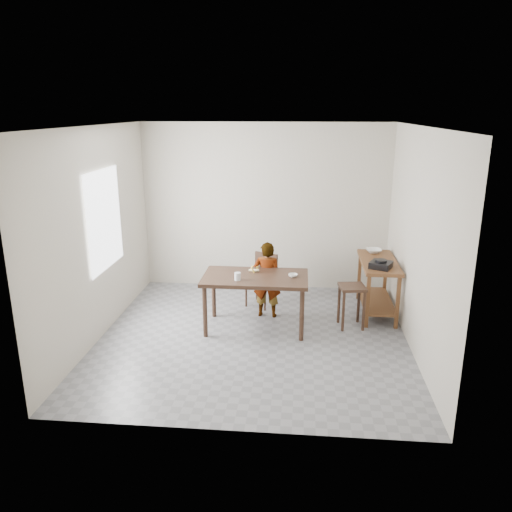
# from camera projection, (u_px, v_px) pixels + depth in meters

# --- Properties ---
(floor) EXTENTS (4.00, 4.00, 0.04)m
(floor) POSITION_uv_depth(u_px,v_px,m) (253.00, 338.00, 6.58)
(floor) COLOR slate
(floor) RESTS_ON ground
(ceiling) EXTENTS (4.00, 4.00, 0.04)m
(ceiling) POSITION_uv_depth(u_px,v_px,m) (253.00, 124.00, 5.81)
(ceiling) COLOR white
(ceiling) RESTS_ON wall_back
(wall_back) EXTENTS (4.00, 0.04, 2.70)m
(wall_back) POSITION_uv_depth(u_px,v_px,m) (265.00, 207.00, 8.12)
(wall_back) COLOR beige
(wall_back) RESTS_ON ground
(wall_front) EXTENTS (4.00, 0.04, 2.70)m
(wall_front) POSITION_uv_depth(u_px,v_px,m) (230.00, 297.00, 4.27)
(wall_front) COLOR beige
(wall_front) RESTS_ON ground
(wall_left) EXTENTS (0.04, 4.00, 2.70)m
(wall_left) POSITION_uv_depth(u_px,v_px,m) (96.00, 234.00, 6.37)
(wall_left) COLOR beige
(wall_left) RESTS_ON ground
(wall_right) EXTENTS (0.04, 4.00, 2.70)m
(wall_right) POSITION_uv_depth(u_px,v_px,m) (419.00, 242.00, 6.02)
(wall_right) COLOR beige
(wall_right) RESTS_ON ground
(window_pane) EXTENTS (0.02, 1.10, 1.30)m
(window_pane) POSITION_uv_depth(u_px,v_px,m) (105.00, 220.00, 6.52)
(window_pane) COLOR white
(window_pane) RESTS_ON wall_left
(dining_table) EXTENTS (1.40, 0.80, 0.75)m
(dining_table) POSITION_uv_depth(u_px,v_px,m) (255.00, 302.00, 6.76)
(dining_table) COLOR #352218
(dining_table) RESTS_ON floor
(prep_counter) EXTENTS (0.50, 1.20, 0.80)m
(prep_counter) POSITION_uv_depth(u_px,v_px,m) (377.00, 287.00, 7.27)
(prep_counter) COLOR brown
(prep_counter) RESTS_ON floor
(child) EXTENTS (0.42, 0.30, 1.11)m
(child) POSITION_uv_depth(u_px,v_px,m) (267.00, 280.00, 7.11)
(child) COLOR silver
(child) RESTS_ON floor
(dining_chair) EXTENTS (0.50, 0.50, 0.79)m
(dining_chair) POSITION_uv_depth(u_px,v_px,m) (261.00, 281.00, 7.55)
(dining_chair) COLOR #352218
(dining_chair) RESTS_ON floor
(stool) EXTENTS (0.38, 0.38, 0.60)m
(stool) POSITION_uv_depth(u_px,v_px,m) (351.00, 306.00, 6.82)
(stool) COLOR #352218
(stool) RESTS_ON floor
(glass_tumbler) EXTENTS (0.10, 0.10, 0.10)m
(glass_tumbler) POSITION_uv_depth(u_px,v_px,m) (238.00, 276.00, 6.48)
(glass_tumbler) COLOR white
(glass_tumbler) RESTS_ON dining_table
(small_bowl) EXTENTS (0.14, 0.14, 0.04)m
(small_bowl) POSITION_uv_depth(u_px,v_px,m) (293.00, 275.00, 6.62)
(small_bowl) COLOR silver
(small_bowl) RESTS_ON dining_table
(banana) EXTENTS (0.17, 0.13, 0.06)m
(banana) POSITION_uv_depth(u_px,v_px,m) (254.00, 270.00, 6.81)
(banana) COLOR #F2CF59
(banana) RESTS_ON dining_table
(serving_bowl) EXTENTS (0.26, 0.26, 0.06)m
(serving_bowl) POSITION_uv_depth(u_px,v_px,m) (374.00, 251.00, 7.55)
(serving_bowl) COLOR silver
(serving_bowl) RESTS_ON prep_counter
(gas_burner) EXTENTS (0.36, 0.36, 0.09)m
(gas_burner) POSITION_uv_depth(u_px,v_px,m) (381.00, 265.00, 6.81)
(gas_burner) COLOR black
(gas_burner) RESTS_ON prep_counter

